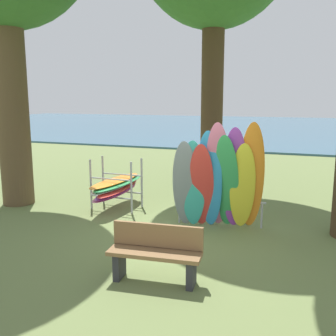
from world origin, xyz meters
name	(u,v)px	position (x,y,z in m)	size (l,w,h in m)	color
ground_plane	(181,235)	(0.00, 0.00, 0.00)	(80.00, 80.00, 0.00)	olive
lake_water	(283,127)	(0.00, 30.26, 0.05)	(80.00, 36.00, 0.10)	#38607A
leaning_board_pile	(219,182)	(0.61, 0.60, 1.02)	(1.94, 0.98, 2.28)	gray
board_storage_rack	(117,187)	(-2.11, 1.28, 0.55)	(1.15, 2.13, 1.25)	#9EA0A5
park_bench	(156,252)	(0.25, -2.00, 0.45)	(1.43, 0.55, 0.85)	#2D2D33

